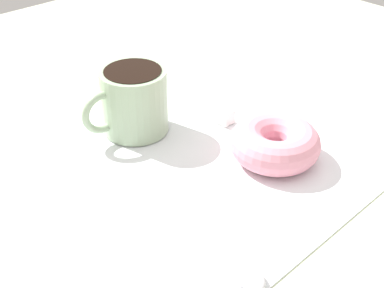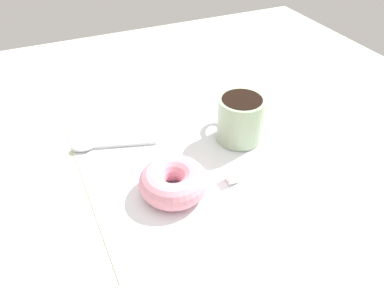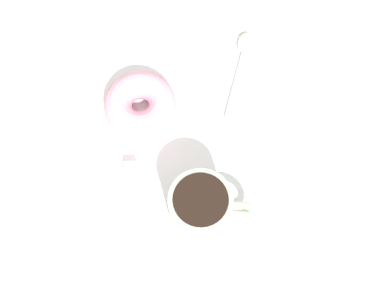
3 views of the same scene
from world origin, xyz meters
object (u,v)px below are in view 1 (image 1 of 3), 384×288
(coffee_cup, at_px, (133,100))
(sugar_cube, at_px, (225,116))
(donut, at_px, (275,143))
(spoon, at_px, (236,260))

(coffee_cup, relative_size, sugar_cube, 6.21)
(donut, bearing_deg, coffee_cup, 27.15)
(donut, distance_m, spoon, 0.17)
(coffee_cup, distance_m, spoon, 0.25)
(donut, height_order, spoon, donut)
(coffee_cup, bearing_deg, donut, -152.85)
(donut, distance_m, sugar_cube, 0.09)
(donut, relative_size, spoon, 0.72)
(spoon, height_order, sugar_cube, sugar_cube)
(coffee_cup, bearing_deg, sugar_cube, -124.26)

